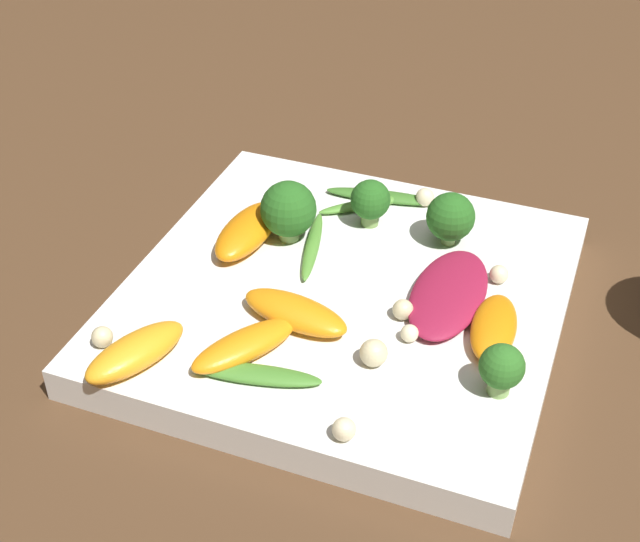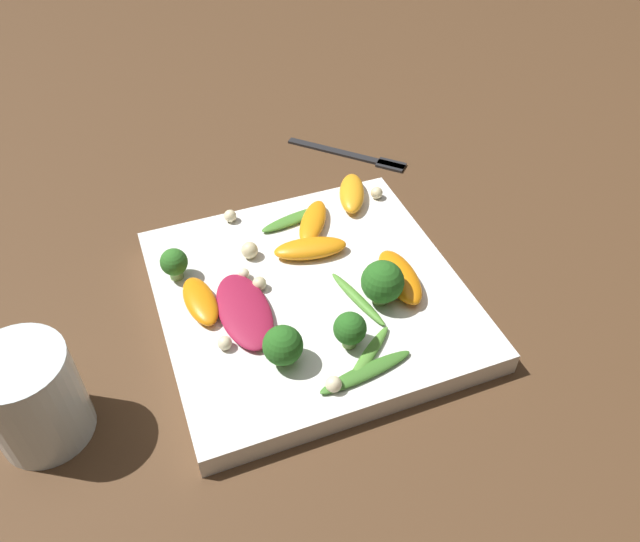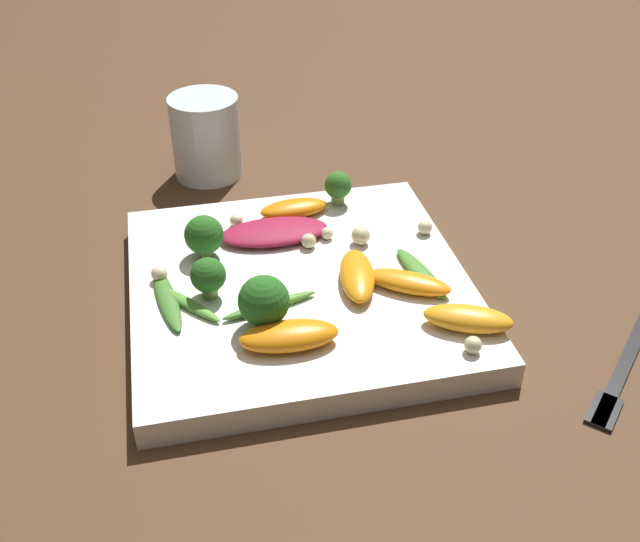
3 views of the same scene
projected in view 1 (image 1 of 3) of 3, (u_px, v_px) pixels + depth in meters
ground_plane at (345, 313)px, 0.65m from camera, size 2.40×2.40×0.00m
plate at (345, 300)px, 0.64m from camera, size 0.30×0.30×0.02m
radicchio_leaf_0 at (449, 293)px, 0.61m from camera, size 0.11×0.05×0.01m
orange_segment_0 at (135, 352)px, 0.56m from camera, size 0.08×0.06×0.02m
orange_segment_1 at (494, 328)px, 0.58m from camera, size 0.07×0.03×0.02m
orange_segment_2 at (244, 345)px, 0.57m from camera, size 0.08×0.06×0.02m
orange_segment_3 at (295, 312)px, 0.59m from camera, size 0.04×0.08×0.02m
orange_segment_4 at (247, 231)px, 0.67m from camera, size 0.08×0.04×0.02m
broccoli_floret_0 at (288, 210)px, 0.66m from camera, size 0.04×0.04×0.05m
broccoli_floret_1 at (502, 368)px, 0.54m from camera, size 0.03×0.03×0.04m
broccoli_floret_2 at (370, 201)px, 0.68m from camera, size 0.03×0.03×0.04m
broccoli_floret_3 at (451, 217)px, 0.66m from camera, size 0.04×0.04×0.04m
arugula_sprig_0 at (383, 196)px, 0.72m from camera, size 0.03×0.10×0.01m
arugula_sprig_1 at (256, 374)px, 0.55m from camera, size 0.03×0.09×0.01m
arugula_sprig_2 at (366, 204)px, 0.71m from camera, size 0.06×0.07×0.01m
arugula_sprig_3 at (312, 246)px, 0.66m from camera, size 0.09×0.03×0.01m
macadamia_nut_0 at (425, 197)px, 0.71m from camera, size 0.01×0.01×0.01m
macadamia_nut_1 at (499, 274)px, 0.63m from camera, size 0.01×0.01×0.01m
macadamia_nut_2 at (344, 429)px, 0.51m from camera, size 0.01×0.01×0.01m
macadamia_nut_3 at (410, 333)px, 0.58m from camera, size 0.01×0.01×0.01m
macadamia_nut_4 at (102, 337)px, 0.58m from camera, size 0.01×0.01×0.01m
macadamia_nut_5 at (374, 353)px, 0.56m from camera, size 0.02×0.02×0.02m
macadamia_nut_6 at (403, 310)px, 0.60m from camera, size 0.01×0.01×0.01m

